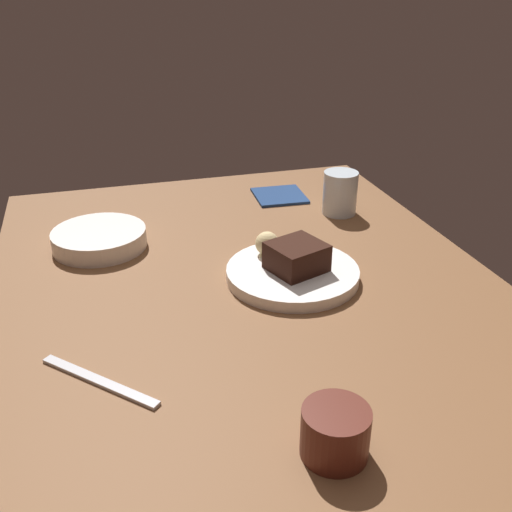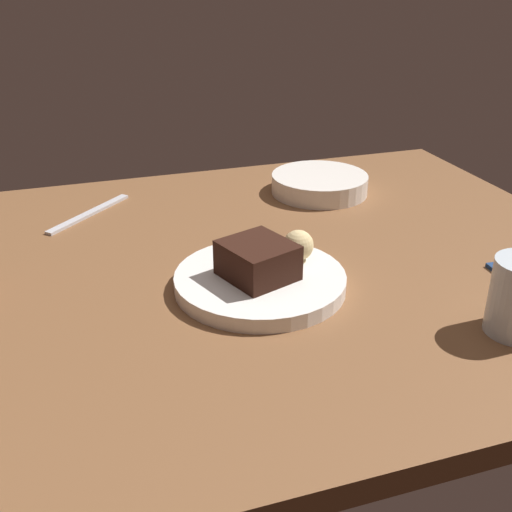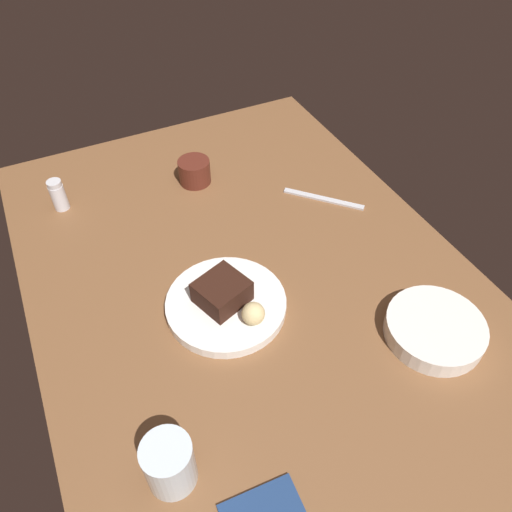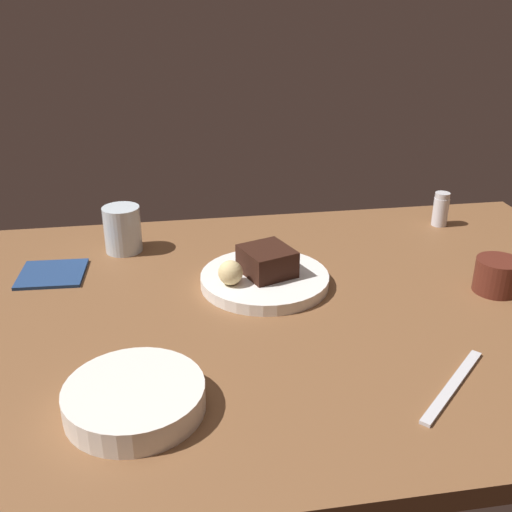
% 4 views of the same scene
% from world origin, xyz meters
% --- Properties ---
extents(dining_table, '(1.20, 0.84, 0.03)m').
position_xyz_m(dining_table, '(0.00, 0.00, 0.01)').
color(dining_table, brown).
rests_on(dining_table, ground).
extents(dessert_plate, '(0.23, 0.23, 0.02)m').
position_xyz_m(dessert_plate, '(0.05, -0.08, 0.04)').
color(dessert_plate, white).
rests_on(dessert_plate, dining_table).
extents(chocolate_cake_slice, '(0.10, 0.11, 0.05)m').
position_xyz_m(chocolate_cake_slice, '(0.05, -0.08, 0.07)').
color(chocolate_cake_slice, black).
rests_on(chocolate_cake_slice, dessert_plate).
extents(bread_roll, '(0.04, 0.04, 0.04)m').
position_xyz_m(bread_roll, '(0.11, -0.05, 0.07)').
color(bread_roll, '#DBC184').
rests_on(bread_roll, dessert_plate).
extents(side_bowl, '(0.17, 0.17, 0.03)m').
position_xyz_m(side_bowl, '(0.27, 0.23, 0.05)').
color(side_bowl, white).
rests_on(side_bowl, dining_table).
extents(butter_knife, '(0.15, 0.14, 0.01)m').
position_xyz_m(butter_knife, '(-0.14, 0.25, 0.03)').
color(butter_knife, silver).
rests_on(butter_knife, dining_table).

